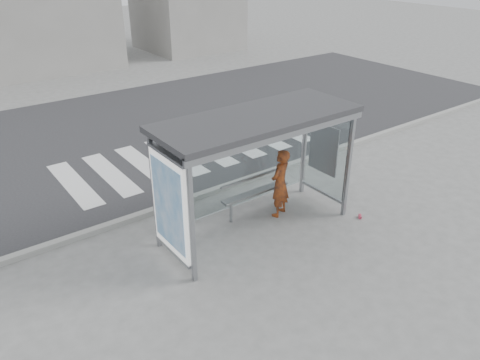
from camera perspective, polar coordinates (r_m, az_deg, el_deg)
name	(u,v)px	position (r m, az deg, el deg)	size (l,w,h in m)	color
ground	(256,229)	(10.32, 1.98, -5.99)	(80.00, 80.00, 0.00)	slate
road	(124,135)	(15.82, -13.94, 5.38)	(30.00, 10.00, 0.01)	#262629
curb	(208,192)	(11.66, -3.94, -1.53)	(30.00, 0.18, 0.12)	gray
crosswalk	(190,152)	(14.12, -6.13, 3.39)	(7.55, 3.00, 0.00)	silver
bus_shelter	(241,149)	(9.23, 0.12, 3.82)	(4.25, 1.65, 2.62)	gray
building_center	(22,17)	(25.54, -25.06, 17.60)	(8.00, 5.00, 5.00)	gray
person	(280,183)	(10.50, 4.91, -0.40)	(0.59, 0.38, 1.61)	orange
bench	(255,192)	(10.66, 1.83, -1.47)	(1.75, 0.22, 0.91)	slate
soda_can	(360,216)	(11.04, 14.42, -4.32)	(0.07, 0.07, 0.13)	#D53E5B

